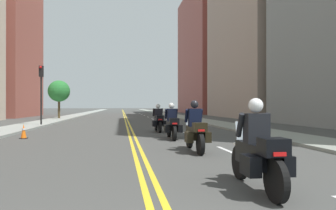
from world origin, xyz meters
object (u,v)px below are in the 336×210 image
object	(u,v)px
motorcycle_2	(172,124)
traffic_cone_1	(24,131)
traffic_light_near	(41,84)
motorcycle_0	(258,152)
street_tree_0	(59,91)
motorcycle_1	(195,131)
motorcycle_3	(158,120)

from	to	relation	value
motorcycle_2	traffic_cone_1	xyz separation A→B (m)	(-6.56, 1.22, -0.33)
motorcycle_2	traffic_light_near	world-z (taller)	traffic_light_near
motorcycle_0	motorcycle_2	distance (m)	8.24
traffic_light_near	street_tree_0	distance (m)	11.18
motorcycle_0	traffic_light_near	bearing A→B (deg)	115.59
motorcycle_1	motorcycle_2	xyz separation A→B (m)	(-0.13, 3.72, -0.01)
traffic_light_near	motorcycle_0	bearing A→B (deg)	-65.90
motorcycle_2	traffic_light_near	bearing A→B (deg)	130.02
motorcycle_0	traffic_cone_1	world-z (taller)	motorcycle_0
motorcycle_3	traffic_cone_1	distance (m)	6.92
motorcycle_1	traffic_cone_1	bearing A→B (deg)	144.30
motorcycle_0	motorcycle_2	xyz separation A→B (m)	(-0.12, 8.24, -0.02)
motorcycle_0	motorcycle_3	bearing A→B (deg)	92.74
motorcycle_3	street_tree_0	xyz separation A→B (m)	(-8.76, 17.19, 2.41)
traffic_cone_1	street_tree_0	xyz separation A→B (m)	(-2.34, 19.76, 2.73)
motorcycle_0	motorcycle_3	xyz separation A→B (m)	(-0.26, 12.03, -0.02)
motorcycle_0	traffic_cone_1	size ratio (longest dim) A/B	3.29
motorcycle_0	street_tree_0	bearing A→B (deg)	108.66
motorcycle_2	traffic_light_near	distance (m)	12.88
traffic_cone_1	street_tree_0	bearing A→B (deg)	96.77
motorcycle_0	motorcycle_1	distance (m)	4.52
motorcycle_0	motorcycle_3	world-z (taller)	motorcycle_0
motorcycle_2	traffic_cone_1	size ratio (longest dim) A/B	3.41
traffic_cone_1	traffic_light_near	distance (m)	9.14
motorcycle_1	motorcycle_3	xyz separation A→B (m)	(-0.27, 7.52, -0.01)
motorcycle_1	street_tree_0	distance (m)	26.41
motorcycle_3	traffic_light_near	bearing A→B (deg)	140.80
motorcycle_3	motorcycle_0	bearing A→B (deg)	-90.28
motorcycle_1	motorcycle_2	distance (m)	3.73
motorcycle_2	traffic_cone_1	distance (m)	6.68
motorcycle_1	motorcycle_3	bearing A→B (deg)	92.85
motorcycle_0	traffic_cone_1	xyz separation A→B (m)	(-6.68, 9.46, -0.34)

